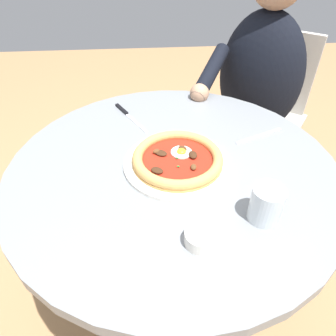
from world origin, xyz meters
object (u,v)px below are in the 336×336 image
diner_person (251,120)px  fork_utensil (259,136)px  dining_table (173,204)px  ramekin_capers (201,237)px  water_glass (266,206)px  pizza_on_plate (177,159)px  cafe_chair_diner (262,105)px  steak_knife (126,114)px

diner_person → fork_utensil: bearing=-107.2°
dining_table → ramekin_capers: 0.31m
water_glass → pizza_on_plate: bearing=129.9°
pizza_on_plate → cafe_chair_diner: cafe_chair_diner is taller
dining_table → pizza_on_plate: size_ratio=3.08×
dining_table → cafe_chair_diner: 0.83m
cafe_chair_diner → fork_utensil: bearing=-112.0°
dining_table → water_glass: bearing=-47.6°
diner_person → water_glass: bearing=-106.6°
water_glass → diner_person: diner_person is taller
steak_knife → ramekin_capers: size_ratio=2.74×
steak_knife → cafe_chair_diner: cafe_chair_diner is taller
steak_knife → diner_person: size_ratio=0.16×
ramekin_capers → diner_person: (0.38, 0.81, -0.23)m
water_glass → steak_knife: size_ratio=0.46×
pizza_on_plate → steak_knife: size_ratio=1.57×
dining_table → water_glass: size_ratio=10.47×
dining_table → steak_knife: 0.35m
water_glass → diner_person: size_ratio=0.08×
dining_table → cafe_chair_diner: cafe_chair_diner is taller
water_glass → steak_knife: bearing=123.3°
ramekin_capers → fork_utensil: (0.24, 0.38, -0.02)m
pizza_on_plate → ramekin_capers: size_ratio=4.31×
pizza_on_plate → fork_utensil: (0.26, 0.11, -0.02)m
ramekin_capers → steak_knife: bearing=107.1°
cafe_chair_diner → pizza_on_plate: bearing=-126.4°
fork_utensil → cafe_chair_diner: bearing=68.0°
dining_table → diner_person: 0.69m
ramekin_capers → fork_utensil: bearing=57.4°
ramekin_capers → dining_table: bearing=97.3°
ramekin_capers → fork_utensil: 0.45m
ramekin_capers → fork_utensil: ramekin_capers is taller
water_glass → fork_utensil: 0.33m
steak_knife → ramekin_capers: bearing=-72.9°
diner_person → cafe_chair_diner: (0.08, 0.11, 0.01)m
steak_knife → cafe_chair_diner: 0.76m
dining_table → water_glass: water_glass is taller
pizza_on_plate → diner_person: size_ratio=0.26×
ramekin_capers → cafe_chair_diner: cafe_chair_diner is taller
dining_table → steak_knife: size_ratio=4.85×
diner_person → cafe_chair_diner: size_ratio=1.36×
dining_table → fork_utensil: size_ratio=5.57×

